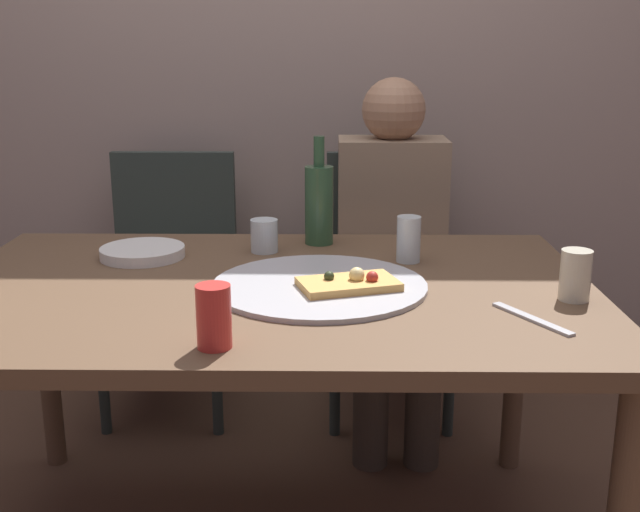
# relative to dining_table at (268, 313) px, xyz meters

# --- Properties ---
(back_wall) EXTENTS (6.00, 0.10, 2.60)m
(back_wall) POSITION_rel_dining_table_xyz_m (0.00, 1.25, 0.64)
(back_wall) COLOR gray
(back_wall) RESTS_ON ground_plane
(dining_table) EXTENTS (1.54, 1.00, 0.73)m
(dining_table) POSITION_rel_dining_table_xyz_m (0.00, 0.00, 0.00)
(dining_table) COLOR brown
(dining_table) RESTS_ON ground_plane
(pizza_tray) EXTENTS (0.50, 0.50, 0.01)m
(pizza_tray) POSITION_rel_dining_table_xyz_m (0.12, -0.03, 0.08)
(pizza_tray) COLOR #ADADB2
(pizza_tray) RESTS_ON dining_table
(pizza_slice_last) EXTENTS (0.25, 0.19, 0.05)m
(pizza_slice_last) POSITION_rel_dining_table_xyz_m (0.19, -0.06, 0.09)
(pizza_slice_last) COLOR tan
(pizza_slice_last) RESTS_ON pizza_tray
(wine_bottle) EXTENTS (0.08, 0.08, 0.30)m
(wine_bottle) POSITION_rel_dining_table_xyz_m (0.12, 0.39, 0.19)
(wine_bottle) COLOR #2D5133
(wine_bottle) RESTS_ON dining_table
(tumbler_near) EXTENTS (0.07, 0.07, 0.09)m
(tumbler_near) POSITION_rel_dining_table_xyz_m (-0.03, 0.30, 0.11)
(tumbler_near) COLOR silver
(tumbler_near) RESTS_ON dining_table
(tumbler_far) EXTENTS (0.06, 0.06, 0.12)m
(tumbler_far) POSITION_rel_dining_table_xyz_m (0.35, 0.21, 0.13)
(tumbler_far) COLOR silver
(tumbler_far) RESTS_ON dining_table
(wine_glass) EXTENTS (0.07, 0.07, 0.11)m
(wine_glass) POSITION_rel_dining_table_xyz_m (0.69, -0.10, 0.13)
(wine_glass) COLOR beige
(wine_glass) RESTS_ON dining_table
(soda_can) EXTENTS (0.07, 0.07, 0.12)m
(soda_can) POSITION_rel_dining_table_xyz_m (-0.07, -0.39, 0.13)
(soda_can) COLOR red
(soda_can) RESTS_ON dining_table
(plate_stack) EXTENTS (0.22, 0.22, 0.03)m
(plate_stack) POSITION_rel_dining_table_xyz_m (-0.35, 0.24, 0.08)
(plate_stack) COLOR white
(plate_stack) RESTS_ON dining_table
(table_knife) EXTENTS (0.13, 0.20, 0.01)m
(table_knife) POSITION_rel_dining_table_xyz_m (0.57, -0.24, 0.07)
(table_knife) COLOR #B7B7BC
(table_knife) RESTS_ON dining_table
(chair_left) EXTENTS (0.44, 0.44, 0.90)m
(chair_left) POSITION_rel_dining_table_xyz_m (-0.42, 0.90, -0.14)
(chair_left) COLOR #2D3833
(chair_left) RESTS_ON ground_plane
(chair_right) EXTENTS (0.44, 0.44, 0.90)m
(chair_right) POSITION_rel_dining_table_xyz_m (0.36, 0.90, -0.14)
(chair_right) COLOR #2D3833
(chair_right) RESTS_ON ground_plane
(guest_in_sweater) EXTENTS (0.36, 0.56, 1.17)m
(guest_in_sweater) POSITION_rel_dining_table_xyz_m (0.36, 0.75, -0.01)
(guest_in_sweater) COLOR #937A60
(guest_in_sweater) RESTS_ON ground_plane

